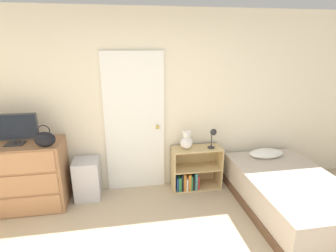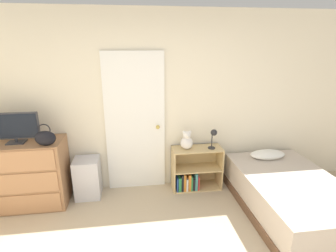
{
  "view_description": "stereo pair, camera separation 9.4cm",
  "coord_description": "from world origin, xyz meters",
  "px_view_note": "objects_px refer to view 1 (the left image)",
  "views": [
    {
      "loc": [
        -0.43,
        -1.38,
        2.11
      ],
      "look_at": [
        0.14,
        1.96,
        1.02
      ],
      "focal_mm": 28.0,
      "sensor_mm": 36.0,
      "label": 1
    },
    {
      "loc": [
        -0.34,
        -1.4,
        2.11
      ],
      "look_at": [
        0.14,
        1.96,
        1.02
      ],
      "focal_mm": 28.0,
      "sensor_mm": 36.0,
      "label": 2
    }
  ],
  "objects_px": {
    "tv": "(12,129)",
    "bookshelf": "(192,172)",
    "desk_lamp": "(213,134)",
    "dresser": "(24,176)",
    "handbag": "(45,139)",
    "teddy_bear": "(186,141)",
    "bed": "(290,193)",
    "storage_bin": "(87,179)"
  },
  "relations": [
    {
      "from": "dresser",
      "to": "storage_bin",
      "type": "bearing_deg",
      "value": 6.9
    },
    {
      "from": "teddy_bear",
      "to": "bed",
      "type": "relative_size",
      "value": 0.15
    },
    {
      "from": "tv",
      "to": "teddy_bear",
      "type": "bearing_deg",
      "value": 3.41
    },
    {
      "from": "storage_bin",
      "to": "desk_lamp",
      "type": "height_order",
      "value": "desk_lamp"
    },
    {
      "from": "dresser",
      "to": "desk_lamp",
      "type": "bearing_deg",
      "value": 1.4
    },
    {
      "from": "bookshelf",
      "to": "handbag",
      "type": "bearing_deg",
      "value": -171.71
    },
    {
      "from": "tv",
      "to": "bookshelf",
      "type": "distance_m",
      "value": 2.47
    },
    {
      "from": "bookshelf",
      "to": "desk_lamp",
      "type": "xyz_separation_m",
      "value": [
        0.28,
        -0.05,
        0.6
      ]
    },
    {
      "from": "teddy_bear",
      "to": "bed",
      "type": "height_order",
      "value": "teddy_bear"
    },
    {
      "from": "bookshelf",
      "to": "desk_lamp",
      "type": "distance_m",
      "value": 0.67
    },
    {
      "from": "tv",
      "to": "bookshelf",
      "type": "bearing_deg",
      "value": 3.32
    },
    {
      "from": "storage_bin",
      "to": "bookshelf",
      "type": "relative_size",
      "value": 0.78
    },
    {
      "from": "dresser",
      "to": "tv",
      "type": "xyz_separation_m",
      "value": [
        -0.02,
        -0.03,
        0.66
      ]
    },
    {
      "from": "handbag",
      "to": "desk_lamp",
      "type": "bearing_deg",
      "value": 6.08
    },
    {
      "from": "handbag",
      "to": "bookshelf",
      "type": "bearing_deg",
      "value": 8.29
    },
    {
      "from": "tv",
      "to": "bed",
      "type": "bearing_deg",
      "value": -10.21
    },
    {
      "from": "desk_lamp",
      "to": "teddy_bear",
      "type": "bearing_deg",
      "value": 173.52
    },
    {
      "from": "dresser",
      "to": "handbag",
      "type": "xyz_separation_m",
      "value": [
        0.38,
        -0.17,
        0.55
      ]
    },
    {
      "from": "dresser",
      "to": "handbag",
      "type": "height_order",
      "value": "handbag"
    },
    {
      "from": "bookshelf",
      "to": "teddy_bear",
      "type": "distance_m",
      "value": 0.52
    },
    {
      "from": "bookshelf",
      "to": "teddy_bear",
      "type": "bearing_deg",
      "value": -178.55
    },
    {
      "from": "tv",
      "to": "desk_lamp",
      "type": "bearing_deg",
      "value": 1.96
    },
    {
      "from": "tv",
      "to": "teddy_bear",
      "type": "height_order",
      "value": "tv"
    },
    {
      "from": "bookshelf",
      "to": "bed",
      "type": "distance_m",
      "value": 1.34
    },
    {
      "from": "desk_lamp",
      "to": "dresser",
      "type": "bearing_deg",
      "value": -178.6
    },
    {
      "from": "dresser",
      "to": "teddy_bear",
      "type": "relative_size",
      "value": 3.76
    },
    {
      "from": "teddy_bear",
      "to": "desk_lamp",
      "type": "bearing_deg",
      "value": -6.48
    },
    {
      "from": "storage_bin",
      "to": "handbag",
      "type": "bearing_deg",
      "value": -146.29
    },
    {
      "from": "storage_bin",
      "to": "bookshelf",
      "type": "height_order",
      "value": "bookshelf"
    },
    {
      "from": "desk_lamp",
      "to": "bed",
      "type": "xyz_separation_m",
      "value": [
        0.83,
        -0.71,
        -0.61
      ]
    },
    {
      "from": "handbag",
      "to": "tv",
      "type": "bearing_deg",
      "value": 160.02
    },
    {
      "from": "desk_lamp",
      "to": "bed",
      "type": "height_order",
      "value": "desk_lamp"
    },
    {
      "from": "bed",
      "to": "storage_bin",
      "type": "bearing_deg",
      "value": 164.37
    },
    {
      "from": "teddy_bear",
      "to": "bed",
      "type": "bearing_deg",
      "value": -31.69
    },
    {
      "from": "storage_bin",
      "to": "bookshelf",
      "type": "distance_m",
      "value": 1.52
    },
    {
      "from": "tv",
      "to": "teddy_bear",
      "type": "xyz_separation_m",
      "value": [
        2.21,
        0.13,
        -0.35
      ]
    },
    {
      "from": "tv",
      "to": "bed",
      "type": "distance_m",
      "value": 3.59
    },
    {
      "from": "storage_bin",
      "to": "bookshelf",
      "type": "xyz_separation_m",
      "value": [
        1.52,
        0.01,
        -0.04
      ]
    },
    {
      "from": "bed",
      "to": "dresser",
      "type": "bearing_deg",
      "value": 169.3
    },
    {
      "from": "handbag",
      "to": "desk_lamp",
      "type": "xyz_separation_m",
      "value": [
        2.19,
        0.23,
        -0.15
      ]
    },
    {
      "from": "handbag",
      "to": "teddy_bear",
      "type": "relative_size",
      "value": 1.0
    },
    {
      "from": "dresser",
      "to": "storage_bin",
      "type": "distance_m",
      "value": 0.79
    }
  ]
}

